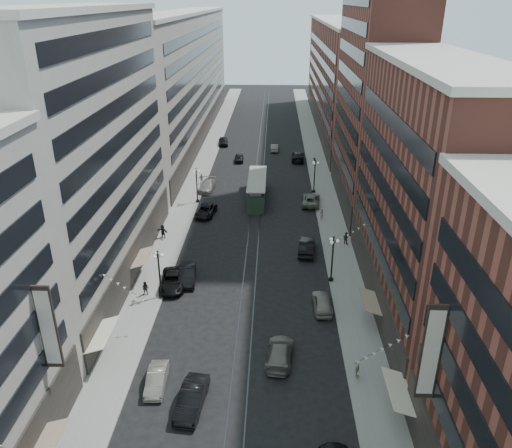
# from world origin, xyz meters

# --- Properties ---
(ground) EXTENTS (220.00, 220.00, 0.00)m
(ground) POSITION_xyz_m (0.00, 60.00, 0.00)
(ground) COLOR black
(ground) RESTS_ON ground
(sidewalk_west) EXTENTS (4.00, 180.00, 0.15)m
(sidewalk_west) POSITION_xyz_m (-11.00, 70.00, 0.07)
(sidewalk_west) COLOR gray
(sidewalk_west) RESTS_ON ground
(sidewalk_east) EXTENTS (4.00, 180.00, 0.15)m
(sidewalk_east) POSITION_xyz_m (11.00, 70.00, 0.07)
(sidewalk_east) COLOR gray
(sidewalk_east) RESTS_ON ground
(rail_west) EXTENTS (0.12, 180.00, 0.02)m
(rail_west) POSITION_xyz_m (-0.70, 70.00, 0.01)
(rail_west) COLOR #2D2D33
(rail_west) RESTS_ON ground
(rail_east) EXTENTS (0.12, 180.00, 0.02)m
(rail_east) POSITION_xyz_m (0.70, 70.00, 0.01)
(rail_east) COLOR #2D2D33
(rail_east) RESTS_ON ground
(building_west_mid) EXTENTS (8.00, 36.00, 28.00)m
(building_west_mid) POSITION_xyz_m (-17.00, 33.00, 14.00)
(building_west_mid) COLOR #A19C8F
(building_west_mid) RESTS_ON ground
(building_west_far) EXTENTS (8.00, 90.00, 26.00)m
(building_west_far) POSITION_xyz_m (-17.00, 96.00, 13.00)
(building_west_far) COLOR #A19C8F
(building_west_far) RESTS_ON ground
(building_east_mid) EXTENTS (8.00, 30.00, 24.00)m
(building_east_mid) POSITION_xyz_m (17.00, 28.00, 12.00)
(building_east_mid) COLOR brown
(building_east_mid) RESTS_ON ground
(building_east_tower) EXTENTS (8.00, 26.00, 42.00)m
(building_east_tower) POSITION_xyz_m (17.00, 56.00, 21.00)
(building_east_tower) COLOR brown
(building_east_tower) RESTS_ON ground
(building_east_far) EXTENTS (8.00, 72.00, 24.00)m
(building_east_far) POSITION_xyz_m (17.00, 105.00, 12.00)
(building_east_far) COLOR brown
(building_east_far) RESTS_ON ground
(lamppost_sw_far) EXTENTS (1.03, 1.14, 5.52)m
(lamppost_sw_far) POSITION_xyz_m (-9.20, 28.00, 3.10)
(lamppost_sw_far) COLOR black
(lamppost_sw_far) RESTS_ON sidewalk_west
(lamppost_sw_mid) EXTENTS (1.03, 1.14, 5.52)m
(lamppost_sw_mid) POSITION_xyz_m (-9.20, 55.00, 3.10)
(lamppost_sw_mid) COLOR black
(lamppost_sw_mid) RESTS_ON sidewalk_west
(lamppost_se_far) EXTENTS (1.03, 1.14, 5.52)m
(lamppost_se_far) POSITION_xyz_m (9.20, 32.00, 3.10)
(lamppost_se_far) COLOR black
(lamppost_se_far) RESTS_ON sidewalk_east
(lamppost_se_mid) EXTENTS (1.03, 1.14, 5.52)m
(lamppost_se_mid) POSITION_xyz_m (9.20, 60.00, 3.10)
(lamppost_se_mid) COLOR black
(lamppost_se_mid) RESTS_ON sidewalk_east
(streetcar) EXTENTS (2.79, 12.62, 3.49)m
(streetcar) POSITION_xyz_m (0.00, 56.92, 1.61)
(streetcar) COLOR #263C2D
(streetcar) RESTS_ON ground
(car_1) EXTENTS (1.69, 4.32, 1.40)m
(car_1) POSITION_xyz_m (-6.80, 14.81, 0.70)
(car_1) COLOR gray
(car_1) RESTS_ON ground
(car_2) EXTENTS (3.09, 5.84, 1.56)m
(car_2) POSITION_xyz_m (-8.40, 30.24, 0.78)
(car_2) COLOR black
(car_2) RESTS_ON ground
(car_4) EXTENTS (2.02, 4.75, 1.60)m
(car_4) POSITION_xyz_m (7.73, 26.49, 0.80)
(car_4) COLOR gray
(car_4) RESTS_ON ground
(car_5) EXTENTS (2.31, 5.30, 1.70)m
(car_5) POSITION_xyz_m (-3.55, 12.63, 0.85)
(car_5) COLOR black
(car_5) RESTS_ON ground
(pedestrian_2) EXTENTS (0.80, 0.46, 1.61)m
(pedestrian_2) POSITION_xyz_m (-10.91, 28.27, 0.95)
(pedestrian_2) COLOR black
(pedestrian_2) RESTS_ON sidewalk_west
(pedestrian_4) EXTENTS (0.77, 1.09, 1.70)m
(pedestrian_4) POSITION_xyz_m (9.79, 16.32, 1.00)
(pedestrian_4) COLOR #BEB89E
(pedestrian_4) RESTS_ON sidewalk_east
(car_7) EXTENTS (3.02, 5.47, 1.45)m
(car_7) POSITION_xyz_m (-7.27, 50.17, 0.72)
(car_7) COLOR black
(car_7) RESTS_ON ground
(car_8) EXTENTS (2.64, 5.71, 1.61)m
(car_8) POSITION_xyz_m (-8.40, 60.57, 0.81)
(car_8) COLOR gray
(car_8) RESTS_ON ground
(car_9) EXTENTS (2.46, 5.01, 1.65)m
(car_9) POSITION_xyz_m (-8.40, 88.40, 0.82)
(car_9) COLOR black
(car_9) RESTS_ON ground
(car_10) EXTENTS (2.44, 5.46, 1.74)m
(car_10) POSITION_xyz_m (6.86, 38.92, 0.87)
(car_10) COLOR black
(car_10) RESTS_ON ground
(car_11) EXTENTS (3.12, 5.85, 1.56)m
(car_11) POSITION_xyz_m (8.40, 55.00, 0.78)
(car_11) COLOR #67675B
(car_11) RESTS_ON ground
(car_12) EXTENTS (2.71, 6.11, 1.74)m
(car_12) POSITION_xyz_m (7.30, 77.75, 0.87)
(car_12) COLOR black
(car_12) RESTS_ON ground
(car_13) EXTENTS (1.86, 4.20, 1.40)m
(car_13) POSITION_xyz_m (-4.18, 76.65, 0.70)
(car_13) COLOR black
(car_13) RESTS_ON ground
(car_14) EXTENTS (1.54, 4.33, 1.42)m
(car_14) POSITION_xyz_m (2.68, 84.20, 0.71)
(car_14) COLOR slate
(car_14) RESTS_ON ground
(pedestrian_5) EXTENTS (1.78, 1.18, 1.87)m
(pedestrian_5) POSITION_xyz_m (-11.96, 42.19, 1.08)
(pedestrian_5) COLOR black
(pedestrian_5) RESTS_ON sidewalk_west
(pedestrian_6) EXTENTS (1.15, 0.84, 1.79)m
(pedestrian_6) POSITION_xyz_m (-9.70, 63.44, 1.04)
(pedestrian_6) COLOR #B9AC99
(pedestrian_6) RESTS_ON sidewalk_west
(pedestrian_7) EXTENTS (0.89, 0.82, 1.62)m
(pedestrian_7) POSITION_xyz_m (12.03, 41.38, 0.96)
(pedestrian_7) COLOR black
(pedestrian_7) RESTS_ON sidewalk_east
(pedestrian_8) EXTENTS (0.80, 0.73, 1.84)m
(pedestrian_8) POSITION_xyz_m (9.50, 48.83, 1.07)
(pedestrian_8) COLOR #B9A999
(pedestrian_8) RESTS_ON sidewalk_east
(pedestrian_9) EXTENTS (1.00, 0.42, 1.54)m
(pedestrian_9) POSITION_xyz_m (10.26, 74.11, 0.92)
(pedestrian_9) COLOR black
(pedestrian_9) RESTS_ON sidewalk_east
(car_extra_0) EXTENTS (2.37, 5.30, 1.69)m
(car_extra_0) POSITION_xyz_m (-7.00, 31.64, 0.84)
(car_extra_0) COLOR black
(car_extra_0) RESTS_ON ground
(car_extra_1) EXTENTS (2.74, 5.56, 1.56)m
(car_extra_1) POSITION_xyz_m (3.33, 18.48, 0.78)
(car_extra_1) COLOR #636058
(car_extra_1) RESTS_ON ground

